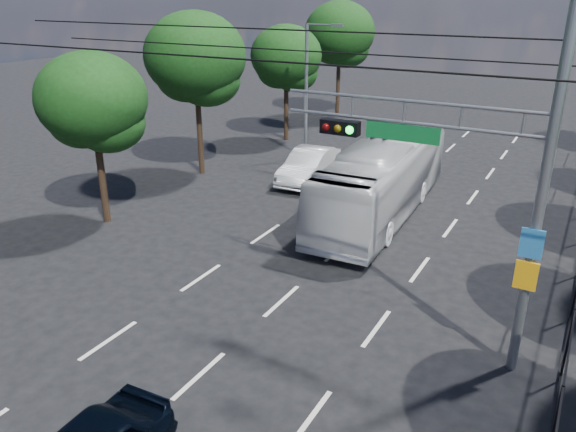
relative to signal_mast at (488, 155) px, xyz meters
The scene contains 10 objects.
lane_markings 9.56m from the signal_mast, 131.33° to the left, with size 6.12×38.00×0.01m.
signal_mast is the anchor object (origin of this frame).
streetlight_left 18.24m from the signal_mast, 129.66° to the left, with size 2.09×0.22×7.08m.
utility_wires 5.71m from the signal_mast, behind, with size 22.00×5.04×0.74m.
tree_left_b 14.62m from the signal_mast, behind, with size 4.08×4.08×6.63m.
tree_left_c 17.57m from the signal_mast, 149.06° to the left, with size 4.80×4.80×7.80m.
tree_left_d 22.48m from the signal_mast, 130.73° to the left, with size 4.20×4.20×6.83m.
tree_left_e 29.12m from the signal_mast, 120.71° to the left, with size 4.92×4.92×7.99m.
white_bus 10.29m from the signal_mast, 122.78° to the left, with size 2.55×10.90×3.04m, color silver.
white_van 15.04m from the signal_mast, 132.93° to the left, with size 1.64×4.70×1.55m, color silver.
Camera 1 is at (7.27, -4.62, 8.62)m, focal length 35.00 mm.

